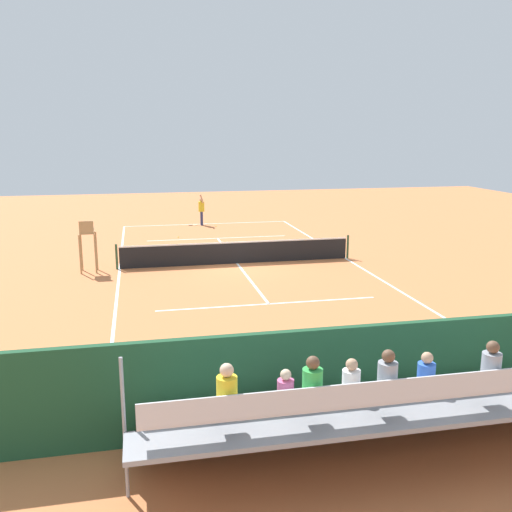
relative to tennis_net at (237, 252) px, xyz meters
name	(u,v)px	position (x,y,z in m)	size (l,w,h in m)	color
ground_plane	(237,263)	(0.00, 0.00, -0.50)	(60.00, 60.00, 0.00)	#D17542
court_line_markings	(237,263)	(0.00, -0.04, -0.50)	(10.10, 22.20, 0.01)	white
tennis_net	(237,252)	(0.00, 0.00, 0.00)	(10.30, 0.10, 1.07)	black
backdrop_wall	(361,374)	(0.00, 14.00, 0.50)	(18.00, 0.16, 2.00)	#1E4C2D
bleacher_stand	(390,409)	(0.04, 15.40, 0.47)	(9.06, 2.40, 2.48)	gray
umpire_chair	(88,241)	(6.20, 0.26, 0.81)	(0.67, 0.67, 2.14)	#A88456
courtside_bench	(486,366)	(-3.25, 13.27, 0.06)	(1.80, 0.40, 0.93)	#234C2D
equipment_bag	(402,393)	(-1.20, 13.40, -0.32)	(0.90, 0.36, 0.36)	black
tennis_player	(201,209)	(0.33, -10.59, 0.51)	(0.36, 0.53, 1.93)	navy
tennis_racket	(195,225)	(0.77, -10.62, -0.49)	(0.59, 0.37, 0.03)	black
tennis_ball_near	(178,237)	(2.06, -6.68, -0.47)	(0.07, 0.07, 0.07)	#CCDB33
tennis_ball_far	(216,226)	(-0.45, -9.88, -0.47)	(0.07, 0.07, 0.07)	#CCDB33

